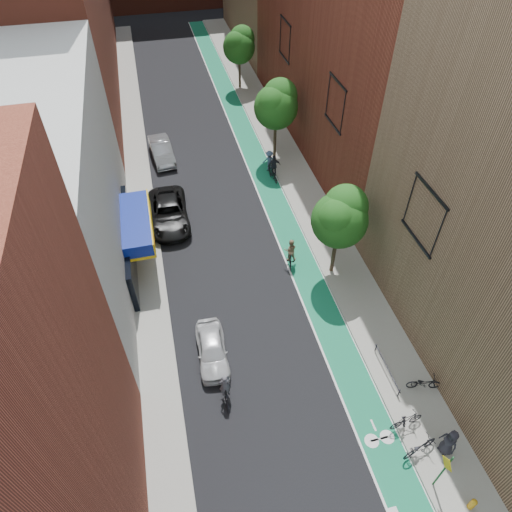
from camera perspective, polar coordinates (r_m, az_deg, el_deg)
ground at (r=23.69m, az=4.73°, el=-21.78°), size 160.00×160.00×0.00m
bike_lane at (r=41.67m, az=-0.63°, el=13.42°), size 2.00×68.00×0.01m
sidewalk_left at (r=40.91m, az=-14.68°, el=11.36°), size 2.00×68.00×0.15m
sidewalk_right at (r=42.18m, az=2.78°, el=13.90°), size 3.00×68.00×0.15m
building_left_white at (r=28.45m, az=-25.53°, el=6.49°), size 8.00×20.00×12.00m
building_right_mid_red at (r=39.65m, az=12.12°, el=28.32°), size 8.00×28.00×22.00m
tree_near at (r=27.06m, az=10.54°, el=4.90°), size 3.40×3.36×6.42m
tree_mid at (r=38.00m, az=2.58°, el=18.50°), size 3.55×3.53×6.74m
tree_far at (r=50.68m, az=-2.10°, el=24.93°), size 3.30×3.25×6.21m
sign_pole at (r=22.55m, az=22.38°, el=-23.49°), size 0.13×0.71×3.00m
parked_car_white at (r=25.34m, az=-5.52°, el=-11.56°), size 1.73×4.00×1.34m
parked_car_black at (r=33.52m, az=-10.83°, el=5.34°), size 2.80×5.89×1.62m
parked_car_silver at (r=40.54m, az=-11.71°, el=12.77°), size 2.07×4.84×1.55m
cyclist_lead at (r=24.01m, az=-3.84°, el=-16.58°), size 0.72×1.84×1.97m
cyclist_lane_near at (r=29.78m, az=4.32°, el=0.20°), size 0.95×1.87×2.03m
cyclist_lane_mid at (r=37.17m, az=2.27°, el=10.68°), size 1.06×1.58×2.16m
cyclist_lane_far at (r=37.89m, az=1.68°, el=11.52°), size 1.14×1.64×2.02m
parked_bike_near at (r=23.99m, az=19.80°, el=-21.54°), size 1.97×1.09×0.98m
parked_bike_mid at (r=24.35m, az=18.29°, el=-18.92°), size 1.80×0.66×1.06m
parked_bike_far at (r=25.73m, az=20.24°, el=-14.66°), size 1.85×1.01×0.92m
pedestrian at (r=24.10m, az=23.00°, el=-20.62°), size 0.73×0.96×1.78m
fire_hydrant at (r=23.91m, az=25.46°, el=-26.17°), size 0.26×0.26×0.75m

